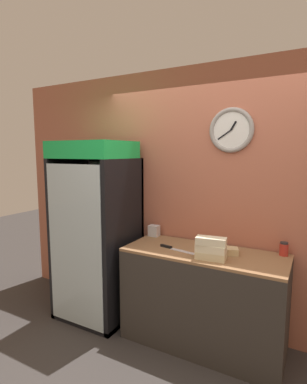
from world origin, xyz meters
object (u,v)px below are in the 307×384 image
(chefs_knife, at_px, (172,248))
(napkin_dispenser, at_px, (154,231))
(sandwich_stack_bottom, at_px, (211,256))
(sandwich_stack_top, at_px, (211,241))
(beverage_cooler, at_px, (99,221))
(sandwich_stack_middle, at_px, (211,248))
(sandwich_flat_left, at_px, (223,251))
(condiment_jar, at_px, (284,249))

(chefs_knife, height_order, napkin_dispenser, napkin_dispenser)
(sandwich_stack_bottom, distance_m, napkin_dispenser, 0.88)
(sandwich_stack_bottom, relative_size, sandwich_stack_top, 0.98)
(beverage_cooler, relative_size, sandwich_stack_bottom, 7.36)
(sandwich_stack_middle, xyz_separation_m, sandwich_flat_left, (0.06, 0.19, -0.07))
(sandwich_stack_bottom, xyz_separation_m, sandwich_stack_middle, (0.00, 0.00, 0.07))
(napkin_dispenser, bearing_deg, chefs_knife, -39.88)
(sandwich_stack_top, height_order, chefs_knife, sandwich_stack_top)
(sandwich_stack_top, xyz_separation_m, chefs_knife, (-0.41, 0.10, -0.16))
(napkin_dispenser, bearing_deg, sandwich_stack_middle, -27.50)
(sandwich_stack_top, bearing_deg, napkin_dispenser, 152.50)
(beverage_cooler, height_order, sandwich_stack_middle, beverage_cooler)
(sandwich_flat_left, relative_size, condiment_jar, 2.34)
(sandwich_stack_middle, distance_m, chefs_knife, 0.43)
(sandwich_stack_bottom, xyz_separation_m, napkin_dispenser, (-0.78, 0.41, 0.03))
(sandwich_flat_left, distance_m, napkin_dispenser, 0.86)
(sandwich_stack_top, relative_size, chefs_knife, 0.70)
(beverage_cooler, relative_size, napkin_dispenser, 16.27)
(napkin_dispenser, bearing_deg, sandwich_flat_left, -14.45)
(sandwich_stack_top, relative_size, sandwich_flat_left, 0.95)
(sandwich_stack_top, bearing_deg, sandwich_stack_middle, 0.00)
(sandwich_stack_top, distance_m, sandwich_flat_left, 0.24)
(beverage_cooler, relative_size, chefs_knife, 5.10)
(sandwich_stack_middle, bearing_deg, sandwich_stack_top, 180.00)
(chefs_knife, relative_size, condiment_jar, 3.13)
(chefs_knife, bearing_deg, napkin_dispenser, 140.12)
(beverage_cooler, xyz_separation_m, chefs_knife, (0.94, -0.08, -0.15))
(sandwich_stack_top, bearing_deg, beverage_cooler, 172.74)
(beverage_cooler, distance_m, condiment_jar, 1.91)
(beverage_cooler, relative_size, sandwich_stack_middle, 7.44)
(condiment_jar, relative_size, napkin_dispenser, 1.02)
(sandwich_stack_middle, xyz_separation_m, napkin_dispenser, (-0.78, 0.41, -0.04))
(sandwich_stack_top, bearing_deg, sandwich_flat_left, 73.83)
(condiment_jar, bearing_deg, sandwich_stack_bottom, -142.75)
(sandwich_flat_left, bearing_deg, napkin_dispenser, 165.55)
(sandwich_stack_top, xyz_separation_m, napkin_dispenser, (-0.78, 0.41, -0.10))
(sandwich_stack_top, height_order, napkin_dispenser, sandwich_stack_top)
(sandwich_stack_middle, bearing_deg, beverage_cooler, 172.74)
(sandwich_stack_bottom, relative_size, sandwich_stack_middle, 1.01)
(sandwich_stack_top, height_order, sandwich_flat_left, sandwich_stack_top)
(sandwich_stack_bottom, bearing_deg, sandwich_stack_middle, 0.00)
(sandwich_stack_bottom, xyz_separation_m, chefs_knife, (-0.41, 0.10, -0.03))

